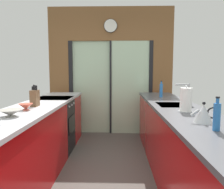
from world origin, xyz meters
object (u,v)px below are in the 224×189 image
(soap_bottle_near, at_px, (217,116))
(soap_bottle_far, at_px, (161,90))
(paper_towel_roll, at_px, (186,100))
(mixing_bowl_near, at_px, (10,113))
(knife_block, at_px, (35,98))
(mixing_bowl_far, at_px, (26,107))
(oven_range, at_px, (55,125))
(kettle, at_px, (204,114))

(soap_bottle_near, relative_size, soap_bottle_far, 0.92)
(paper_towel_roll, bearing_deg, mixing_bowl_near, -170.72)
(mixing_bowl_near, xyz_separation_m, soap_bottle_near, (1.78, -0.45, 0.07))
(knife_block, bearing_deg, mixing_bowl_far, -90.01)
(mixing_bowl_near, height_order, soap_bottle_near, soap_bottle_near)
(oven_range, height_order, paper_towel_roll, paper_towel_roll)
(mixing_bowl_near, height_order, paper_towel_roll, paper_towel_roll)
(oven_range, height_order, soap_bottle_far, soap_bottle_far)
(knife_block, height_order, soap_bottle_far, soap_bottle_far)
(mixing_bowl_near, height_order, kettle, kettle)
(mixing_bowl_near, bearing_deg, oven_range, 90.70)
(mixing_bowl_far, height_order, soap_bottle_far, soap_bottle_far)
(knife_block, distance_m, soap_bottle_near, 2.09)
(kettle, bearing_deg, mixing_bowl_far, 162.50)
(kettle, relative_size, soap_bottle_far, 0.87)
(soap_bottle_near, distance_m, soap_bottle_far, 2.10)
(oven_range, bearing_deg, kettle, -43.70)
(oven_range, bearing_deg, soap_bottle_far, 4.10)
(mixing_bowl_near, distance_m, soap_bottle_near, 1.84)
(kettle, xyz_separation_m, paper_towel_roll, (-0.00, 0.49, 0.05))
(oven_range, bearing_deg, soap_bottle_near, -47.60)
(oven_range, bearing_deg, paper_towel_roll, -34.28)
(paper_towel_roll, bearing_deg, mixing_bowl_far, 177.85)
(kettle, height_order, soap_bottle_far, soap_bottle_far)
(mixing_bowl_near, xyz_separation_m, paper_towel_roll, (1.78, 0.29, 0.09))
(mixing_bowl_far, bearing_deg, paper_towel_roll, -2.15)
(soap_bottle_near, bearing_deg, kettle, 89.59)
(mixing_bowl_far, relative_size, paper_towel_roll, 0.54)
(kettle, xyz_separation_m, soap_bottle_near, (-0.00, -0.25, 0.03))
(soap_bottle_near, xyz_separation_m, paper_towel_roll, (0.00, 0.74, 0.02))
(oven_range, xyz_separation_m, mixing_bowl_far, (0.02, -1.16, 0.51))
(knife_block, distance_m, paper_towel_roll, 1.81)
(kettle, height_order, soap_bottle_near, soap_bottle_near)
(mixing_bowl_far, bearing_deg, oven_range, 90.91)
(oven_range, xyz_separation_m, mixing_bowl_near, (0.02, -1.52, 0.50))
(knife_block, bearing_deg, oven_range, 91.20)
(oven_range, xyz_separation_m, kettle, (1.80, -1.72, 0.54))
(paper_towel_roll, bearing_deg, oven_range, 145.72)
(mixing_bowl_far, xyz_separation_m, soap_bottle_near, (1.78, -0.81, 0.07))
(paper_towel_roll, bearing_deg, soap_bottle_far, 90.00)
(knife_block, bearing_deg, soap_bottle_near, -31.43)
(oven_range, relative_size, mixing_bowl_near, 4.21)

